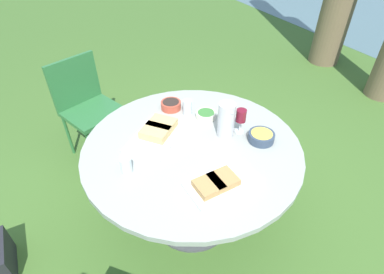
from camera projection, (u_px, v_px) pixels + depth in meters
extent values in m
plane|color=#446B2B|center=(192.00, 217.00, 2.28)|extent=(40.00, 40.00, 0.00)
cylinder|color=#4C4C51|center=(192.00, 216.00, 2.28)|extent=(0.59, 0.59, 0.02)
cylinder|color=#4C4C51|center=(192.00, 186.00, 2.06)|extent=(0.11, 0.11, 0.67)
cylinder|color=#9EA399|center=(192.00, 147.00, 1.84)|extent=(1.34, 1.34, 0.03)
cube|color=#2D6B38|center=(93.00, 112.00, 2.60)|extent=(0.55, 0.56, 0.04)
cube|color=#2D6B38|center=(74.00, 82.00, 2.56)|extent=(0.18, 0.42, 0.42)
cylinder|color=#2D6B38|center=(92.00, 153.00, 2.54)|extent=(0.03, 0.03, 0.43)
cylinder|color=#2D6B38|center=(128.00, 132.00, 2.76)|extent=(0.03, 0.03, 0.43)
cylinder|color=#2D6B38|center=(68.00, 135.00, 2.73)|extent=(0.03, 0.03, 0.43)
cylinder|color=#2D6B38|center=(104.00, 117.00, 2.95)|extent=(0.03, 0.03, 0.43)
cylinder|color=silver|center=(226.00, 120.00, 1.84)|extent=(0.10, 0.10, 0.23)
cone|color=silver|center=(232.00, 111.00, 1.74)|extent=(0.03, 0.03, 0.03)
cylinder|color=silver|center=(239.00, 131.00, 1.93)|extent=(0.06, 0.06, 0.01)
cylinder|color=silver|center=(240.00, 126.00, 1.91)|extent=(0.01, 0.01, 0.08)
cylinder|color=maroon|center=(241.00, 116.00, 1.86)|extent=(0.06, 0.06, 0.08)
cube|color=white|center=(156.00, 137.00, 1.88)|extent=(0.45, 0.47, 0.02)
cube|color=tan|center=(162.00, 125.00, 1.92)|extent=(0.22, 0.21, 0.05)
cube|color=tan|center=(155.00, 132.00, 1.85)|extent=(0.22, 0.21, 0.05)
cube|color=white|center=(223.00, 183.00, 1.57)|extent=(0.22, 0.40, 0.02)
cube|color=#B2844C|center=(209.00, 186.00, 1.52)|extent=(0.14, 0.14, 0.04)
cube|color=#B2844C|center=(223.00, 179.00, 1.55)|extent=(0.14, 0.14, 0.04)
cylinder|color=#334256|center=(261.00, 137.00, 1.85)|extent=(0.16, 0.16, 0.06)
cylinder|color=#E0C147|center=(262.00, 135.00, 1.84)|extent=(0.13, 0.13, 0.03)
cylinder|color=beige|center=(206.00, 115.00, 2.05)|extent=(0.14, 0.14, 0.04)
cylinder|color=#387533|center=(206.00, 113.00, 2.05)|extent=(0.11, 0.11, 0.02)
cylinder|color=#B74733|center=(171.00, 105.00, 2.13)|extent=(0.14, 0.14, 0.05)
cylinder|color=#2D231E|center=(171.00, 103.00, 2.12)|extent=(0.12, 0.12, 0.02)
cylinder|color=silver|center=(187.00, 107.00, 2.06)|extent=(0.06, 0.06, 0.11)
cylinder|color=silver|center=(126.00, 165.00, 1.62)|extent=(0.06, 0.06, 0.10)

